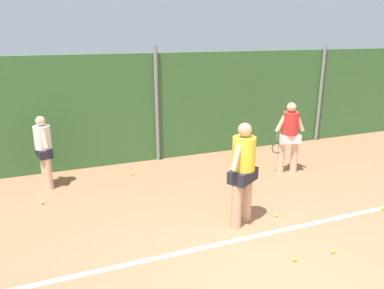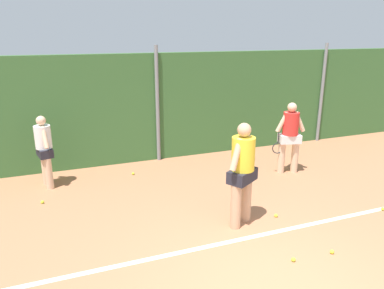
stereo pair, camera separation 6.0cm
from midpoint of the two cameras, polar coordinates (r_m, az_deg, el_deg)
name	(u,v)px [view 1 (the left image)]	position (r m, az deg, el deg)	size (l,w,h in m)	color
ground_plane	(222,230)	(6.77, 4.39, -13.15)	(28.69, 28.69, 0.00)	#B2704C
hedge_fence_backdrop	(155,108)	(10.03, -5.93, 5.74)	(18.65, 0.25, 2.89)	#386633
fence_post_center	(157,105)	(9.84, -5.68, 6.14)	(0.10, 0.10, 3.10)	gray
fence_post_right	(320,93)	(12.39, 19.23, 7.54)	(0.10, 0.10, 3.10)	gray
court_baseline_paint	(232,241)	(6.46, 5.97, -14.75)	(13.63, 0.10, 0.01)	white
player_foreground_near	(243,169)	(6.58, 7.71, -3.79)	(0.73, 0.58, 1.92)	tan
player_midcourt	(289,134)	(9.33, 14.72, 1.59)	(0.81, 0.43, 1.79)	beige
player_backcourt_far	(44,148)	(8.82, -22.28, -0.50)	(0.39, 0.68, 1.66)	beige
tennis_ball_0	(42,203)	(8.27, -22.49, -8.36)	(0.07, 0.07, 0.07)	#CCDB33
tennis_ball_2	(382,208)	(8.34, 27.34, -8.80)	(0.07, 0.07, 0.07)	#CCDB33
tennis_ball_3	(333,251)	(6.52, 20.82, -15.27)	(0.07, 0.07, 0.07)	#CCDB33
tennis_ball_4	(295,259)	(6.15, 15.39, -16.82)	(0.07, 0.07, 0.07)	#CCDB33
tennis_ball_6	(133,174)	(9.25, -9.40, -4.51)	(0.07, 0.07, 0.07)	#CCDB33
tennis_ball_9	(276,215)	(7.34, 12.76, -10.69)	(0.07, 0.07, 0.07)	#CCDB33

